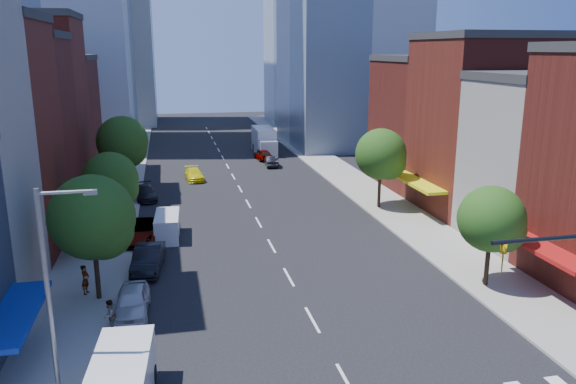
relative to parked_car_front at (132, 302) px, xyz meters
name	(u,v)px	position (x,y,z in m)	size (l,w,h in m)	color
ground	(347,382)	(9.50, -8.68, -0.77)	(220.00, 220.00, 0.00)	black
sidewalk_left	(119,185)	(-3.00, 31.32, -0.69)	(5.00, 120.00, 0.15)	gray
sidewalk_right	(343,175)	(22.00, 31.32, -0.69)	(5.00, 120.00, 0.15)	gray
bldg_left_4	(18,110)	(-11.50, 28.82, 7.73)	(12.00, 9.00, 17.00)	maroon
bldg_left_5	(41,119)	(-11.50, 38.32, 5.73)	(12.00, 10.00, 13.00)	#501814
bldg_right_1	(557,163)	(30.50, 6.32, 5.23)	(12.00, 8.00, 12.00)	beige
bldg_right_2	(491,127)	(30.50, 15.32, 6.73)	(12.00, 10.00, 15.00)	maroon
bldg_right_3	(438,124)	(30.50, 25.32, 5.73)	(12.00, 10.00, 13.00)	#501814
streetlight	(52,285)	(-2.31, -7.68, 4.51)	(2.25, 0.25, 9.00)	slate
tree_left_near	(95,220)	(-1.85, 2.25, 4.10)	(4.80, 4.80, 7.30)	black
tree_left_mid	(112,182)	(-1.85, 13.25, 3.76)	(4.20, 4.20, 6.65)	black
tree_left_far	(124,144)	(-1.85, 27.25, 4.43)	(5.00, 5.00, 7.75)	black
tree_right_near	(494,222)	(21.15, -0.75, 3.42)	(4.00, 4.00, 6.20)	black
tree_right_far	(383,156)	(21.15, 17.25, 4.10)	(4.60, 4.60, 7.20)	black
parked_car_front	(132,302)	(0.00, 0.00, 0.00)	(1.82, 4.52, 1.54)	#B9B9BF
parked_car_second	(148,258)	(0.71, 6.44, 0.04)	(1.72, 4.94, 1.63)	black
parked_car_third	(141,231)	(0.00, 12.61, 0.01)	(2.59, 5.62, 1.56)	#999999
parked_car_rear	(146,193)	(0.00, 25.01, -0.09)	(1.91, 4.69, 1.36)	black
cargo_van_far	(167,226)	(1.99, 12.78, 0.17)	(2.01, 4.56, 1.91)	silver
taxi	(194,174)	(5.05, 32.49, -0.13)	(1.80, 4.44, 1.29)	yellow
traffic_car_oncoming	(271,161)	(14.86, 38.22, -0.10)	(1.41, 4.04, 1.33)	black
traffic_car_far	(263,155)	(14.55, 42.43, -0.05)	(1.69, 4.20, 1.43)	#999999
box_truck	(264,141)	(15.63, 47.73, 0.86)	(2.81, 8.61, 3.45)	silver
pedestrian_near	(85,279)	(-2.80, 3.10, 0.27)	(0.65, 0.43, 1.78)	#999999
pedestrian_far	(110,315)	(-1.00, -1.85, 0.21)	(0.80, 0.63, 1.65)	#999999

